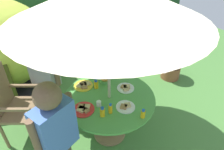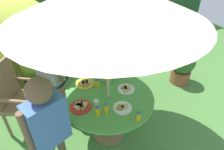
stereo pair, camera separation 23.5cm
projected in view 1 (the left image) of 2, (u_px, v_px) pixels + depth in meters
The scene contains 20 objects.
ground_plane at pixel (110, 133), 2.79m from camera, with size 10.00×10.00×0.02m, color #477A38.
hedge_backdrop at pixel (37, 12), 4.60m from camera, with size 9.00×0.70×1.74m, color #234C28.
garden_table at pixel (109, 107), 2.50m from camera, with size 1.13×1.13×0.68m.
wooden_chair at pixel (12, 103), 2.45m from camera, with size 0.64×0.65×1.06m.
potted_plant at pixel (172, 62), 3.72m from camera, with size 0.44×0.44×0.66m.
child_in_white_shirt at pixel (103, 50), 3.02m from camera, with size 0.33×0.42×1.37m.
child_in_grey_shirt at pixel (44, 69), 2.57m from camera, with size 0.37×0.40×1.37m.
child_in_blue_shirt at pixel (55, 128), 1.76m from camera, with size 0.43×0.32×1.37m.
snack_bowl at pixel (105, 80), 2.63m from camera, with size 0.14×0.14×0.07m.
plate_near_left at pixel (126, 107), 2.24m from camera, with size 0.22×0.22×0.03m.
plate_far_right at pixel (84, 85), 2.57m from camera, with size 0.25×0.25×0.03m.
plate_near_right at pixel (83, 109), 2.21m from camera, with size 0.25×0.25×0.03m.
plate_mid_right at pixel (126, 88), 2.53m from camera, with size 0.22×0.22×0.03m.
juice_bottle_far_left at pixel (95, 73), 2.73m from camera, with size 0.05×0.05×0.12m.
juice_bottle_center_front at pixel (143, 114), 2.09m from camera, with size 0.05×0.05×0.11m.
juice_bottle_center_back at pixel (102, 112), 2.11m from camera, with size 0.06×0.06×0.12m.
juice_bottle_mid_left at pixel (110, 109), 2.15m from camera, with size 0.05×0.05×0.13m.
juice_bottle_front_edge at pixel (96, 84), 2.51m from camera, with size 0.06×0.06×0.12m.
juice_bottle_back_edge at pixel (109, 71), 2.77m from camera, with size 0.05×0.05×0.12m.
cup_near at pixel (99, 104), 2.25m from camera, with size 0.06×0.06×0.06m, color white.
Camera 1 is at (-0.92, -1.57, 2.27)m, focal length 31.22 mm.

